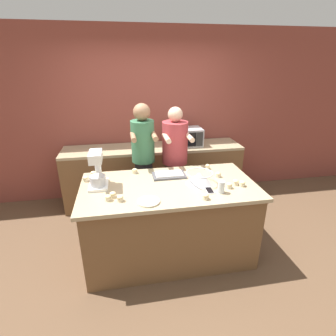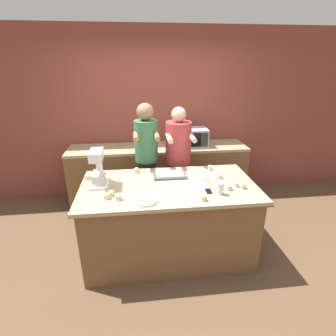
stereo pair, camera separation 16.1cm
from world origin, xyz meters
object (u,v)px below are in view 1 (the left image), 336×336
Objects in this scene: baking_tray at (169,175)px; microwave_oven at (185,137)px; cupcake_10 at (229,185)px; cupcake_11 at (242,184)px; person_right at (175,163)px; cupcake_2 at (113,195)px; cupcake_5 at (93,174)px; cupcake_4 at (236,182)px; mixing_bowl at (199,178)px; cupcake_0 at (135,171)px; cupcake_6 at (86,179)px; cupcake_1 at (218,174)px; drinking_glass at (221,187)px; small_plate at (149,202)px; cupcake_7 at (207,167)px; cupcake_8 at (120,198)px; person_left at (144,162)px; cell_phone at (210,191)px; cupcake_3 at (108,198)px; cupcake_9 at (206,196)px; stand_mixer at (97,172)px.

baking_tray is 0.76× the size of microwave_oven.
cupcake_10 is 0.16m from cupcake_11.
cupcake_2 is (-0.83, -0.95, 0.09)m from person_right.
cupcake_10 is (0.11, -1.55, -0.12)m from microwave_oven.
cupcake_4 is at bearing -18.60° from cupcake_5.
mixing_bowl is 4.76× the size of cupcake_0.
cupcake_1 is at bearing -5.75° from cupcake_6.
baking_tray is at bearing -22.56° from cupcake_0.
drinking_glass is 0.27m from cupcake_4.
small_plate is (-0.78, -1.70, -0.14)m from microwave_oven.
cupcake_11 reaches higher than baking_tray.
cupcake_7 is (-0.05, 0.26, 0.00)m from cupcake_1.
cupcake_8 is (-0.58, -0.50, 0.01)m from baking_tray.
person_left is 0.97m from mixing_bowl.
cupcake_5 is at bearing 114.80° from cupcake_8.
cell_phone is at bearing -173.02° from cupcake_10.
cupcake_6 is (-1.64, 0.39, 0.00)m from cupcake_4.
person_left is 7.75× the size of small_plate.
small_plate is at bearing -25.47° from cupcake_2.
person_left is 1.10m from cupcake_3.
cupcake_1 and cupcake_7 have the same top height.
cupcake_9 is (-0.27, -0.76, 0.00)m from cupcake_7.
cupcake_0 reaches higher than cell_phone.
mixing_bowl is 1.28m from cupcake_6.
cupcake_6 is at bearing 125.62° from cupcake_8.
person_left is at bearing 123.91° from drinking_glass.
cell_phone is (-0.12, -1.58, -0.15)m from microwave_oven.
person_right is at bearing -116.51° from microwave_oven.
small_plate is (-0.66, -0.12, 0.00)m from cell_phone.
cupcake_10 is (0.98, -0.59, 0.00)m from cupcake_0.
stand_mixer reaches higher than mixing_bowl.
person_right is at bearing 49.15° from cupcake_3.
cupcake_3 is (0.11, -0.34, -0.14)m from stand_mixer.
cupcake_11 reaches higher than small_plate.
mixing_bowl is at bearing -13.00° from cupcake_6.
stand_mixer is at bearing 118.61° from cupcake_2.
cupcake_6 is (-1.43, -1.10, -0.12)m from microwave_oven.
stand_mixer is at bearing -179.77° from cupcake_1.
cupcake_3 and cupcake_8 have the same top height.
cupcake_6 is (-0.71, -0.51, 0.04)m from person_left.
cupcake_11 is (1.54, -0.28, -0.14)m from stand_mixer.
cupcake_4 is 0.07m from cupcake_11.
stand_mixer is 6.32× the size of cupcake_3.
cupcake_3 is at bearing -130.85° from person_right.
baking_tray is 0.76m from cupcake_8.
stand_mixer is 1.11m from mixing_bowl.
cupcake_7 is (1.41, -0.03, 0.00)m from cupcake_5.
cupcake_1 is 0.58m from cupcake_9.
cupcake_7 is 1.00× the size of cupcake_11.
cupcake_9 is 1.00× the size of cupcake_11.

